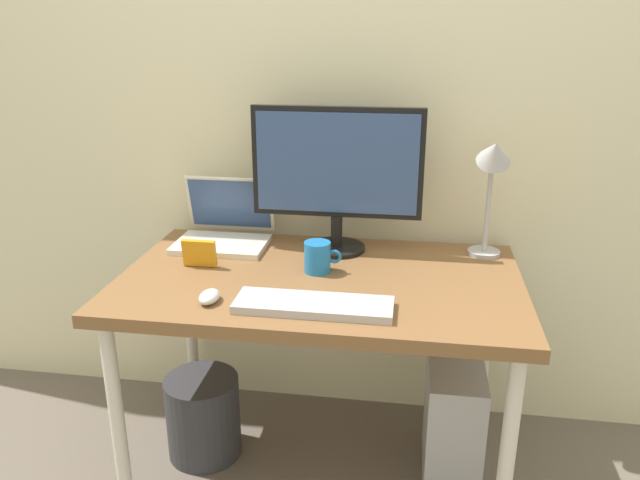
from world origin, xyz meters
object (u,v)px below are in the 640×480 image
photo_frame (199,253)px  computer_tower (452,419)px  coffee_mug (318,257)px  keyboard (314,305)px  desk_lamp (493,171)px  wastebasket (203,416)px  laptop (225,227)px  mouse (209,297)px  desk (320,295)px  monitor (337,171)px

photo_frame → computer_tower: photo_frame is taller
coffee_mug → photo_frame: 0.38m
coffee_mug → computer_tower: size_ratio=0.28×
keyboard → computer_tower: keyboard is taller
desk_lamp → photo_frame: size_ratio=3.88×
keyboard → photo_frame: photo_frame is taller
desk_lamp → wastebasket: size_ratio=1.42×
laptop → mouse: laptop is taller
keyboard → desk: bearing=94.5°
monitor → wastebasket: monitor is taller
desk → computer_tower: size_ratio=2.98×
mouse → keyboard: bearing=0.0°
photo_frame → wastebasket: 0.62m
computer_tower → wastebasket: size_ratio=1.40×
coffee_mug → photo_frame: size_ratio=1.09×
mouse → wastebasket: bearing=119.6°
mouse → computer_tower: (0.73, 0.28, -0.53)m
keyboard → computer_tower: bearing=32.8°
coffee_mug → laptop: bearing=148.8°
keyboard → photo_frame: size_ratio=4.00×
laptop → keyboard: size_ratio=0.73×
keyboard → mouse: bearing=-180.0°
desk → laptop: bearing=145.8°
desk → desk_lamp: bearing=24.9°
coffee_mug → computer_tower: bearing=0.5°
keyboard → coffee_mug: (-0.03, 0.27, 0.04)m
keyboard → wastebasket: size_ratio=1.47×
desk_lamp → photo_frame: desk_lamp is taller
computer_tower → monitor: bearing=154.3°
monitor → desk_lamp: 0.51m
photo_frame → computer_tower: size_ratio=0.26×
desk_lamp → computer_tower: desk_lamp is taller
mouse → wastebasket: (-0.14, 0.25, -0.59)m
laptop → coffee_mug: 0.44m
desk → coffee_mug: (-0.01, 0.04, 0.11)m
desk → desk_lamp: (0.53, 0.24, 0.36)m
laptop → mouse: bearing=-78.2°
monitor → desk_lamp: bearing=0.1°
mouse → coffee_mug: coffee_mug is taller
laptop → computer_tower: bearing=-15.0°
desk → mouse: bearing=-140.0°
desk → keyboard: (0.02, -0.24, 0.08)m
coffee_mug → photo_frame: bearing=-177.2°
laptop → keyboard: laptop is taller
laptop → wastebasket: laptop is taller
laptop → computer_tower: size_ratio=0.76×
monitor → wastebasket: size_ratio=1.92×
mouse → photo_frame: 0.28m
mouse → laptop: bearing=101.8°
mouse → photo_frame: (-0.12, 0.25, 0.03)m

